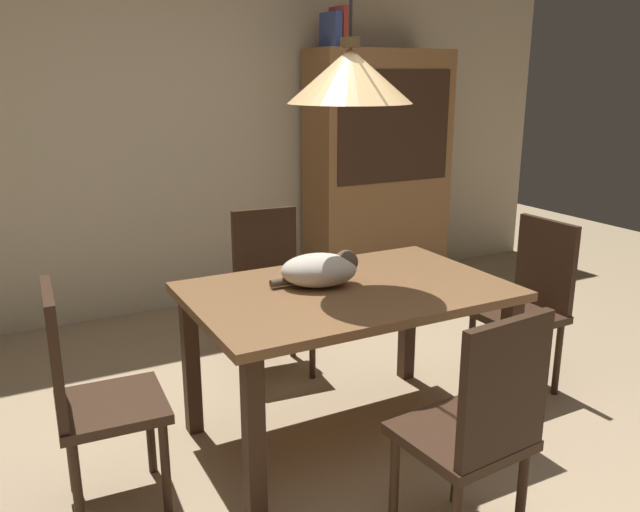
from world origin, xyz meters
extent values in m
plane|color=tan|center=(0.00, 0.00, 0.00)|extent=(10.00, 10.00, 0.00)
cube|color=beige|center=(0.00, 2.65, 1.45)|extent=(6.40, 0.10, 2.90)
cube|color=brown|center=(0.05, 0.45, 0.73)|extent=(1.40, 0.90, 0.04)
cube|color=#382316|center=(-0.57, 0.06, 0.35)|extent=(0.07, 0.07, 0.71)
cube|color=#382316|center=(0.67, 0.06, 0.35)|extent=(0.07, 0.07, 0.71)
cube|color=#382316|center=(-0.57, 0.84, 0.35)|extent=(0.07, 0.07, 0.71)
cube|color=#382316|center=(0.67, 0.84, 0.35)|extent=(0.07, 0.07, 0.71)
cube|color=#382316|center=(0.05, 1.25, 0.43)|extent=(0.43, 0.43, 0.04)
cube|color=#322014|center=(0.07, 1.43, 0.69)|extent=(0.38, 0.07, 0.48)
cylinder|color=#382316|center=(-0.12, 1.11, 0.21)|extent=(0.04, 0.04, 0.41)
cylinder|color=#382316|center=(0.20, 1.08, 0.21)|extent=(0.04, 0.04, 0.41)
cylinder|color=#382316|center=(-0.09, 1.42, 0.21)|extent=(0.04, 0.04, 0.41)
cylinder|color=#382316|center=(0.23, 1.40, 0.21)|extent=(0.04, 0.04, 0.41)
cube|color=#382316|center=(1.10, 0.45, 0.43)|extent=(0.41, 0.41, 0.04)
cube|color=#322014|center=(1.28, 0.45, 0.69)|extent=(0.04, 0.38, 0.48)
cylinder|color=#382316|center=(0.94, 0.61, 0.21)|extent=(0.04, 0.04, 0.41)
cylinder|color=#382316|center=(0.95, 0.29, 0.21)|extent=(0.04, 0.04, 0.41)
cylinder|color=#382316|center=(1.26, 0.61, 0.21)|extent=(0.04, 0.04, 0.41)
cylinder|color=#382316|center=(1.27, 0.29, 0.21)|extent=(0.04, 0.04, 0.41)
cube|color=#382316|center=(-1.00, 0.45, 0.43)|extent=(0.42, 0.42, 0.04)
cube|color=#322014|center=(-1.18, 0.46, 0.69)|extent=(0.06, 0.38, 0.48)
cylinder|color=#382316|center=(-0.85, 0.28, 0.21)|extent=(0.04, 0.04, 0.41)
cylinder|color=#382316|center=(-0.83, 0.60, 0.21)|extent=(0.04, 0.04, 0.41)
cylinder|color=#382316|center=(-1.16, 0.30, 0.21)|extent=(0.04, 0.04, 0.41)
cylinder|color=#382316|center=(-1.15, 0.62, 0.21)|extent=(0.04, 0.04, 0.41)
cube|color=#382316|center=(0.05, -0.35, 0.43)|extent=(0.43, 0.43, 0.04)
cube|color=#322014|center=(0.07, -0.53, 0.69)|extent=(0.38, 0.07, 0.48)
cylinder|color=#382316|center=(0.20, -0.18, 0.21)|extent=(0.04, 0.04, 0.41)
cylinder|color=#382316|center=(-0.12, -0.20, 0.21)|extent=(0.04, 0.04, 0.41)
cylinder|color=#382316|center=(0.23, -0.50, 0.21)|extent=(0.04, 0.04, 0.41)
ellipsoid|color=beige|center=(-0.05, 0.53, 0.82)|extent=(0.39, 0.32, 0.15)
sphere|color=brown|center=(0.08, 0.51, 0.85)|extent=(0.11, 0.11, 0.11)
cylinder|color=brown|center=(-0.17, 0.59, 0.78)|extent=(0.18, 0.04, 0.04)
cone|color=#E5B775|center=(0.05, 0.45, 1.66)|extent=(0.52, 0.52, 0.22)
cylinder|color=#513D23|center=(0.05, 0.45, 1.79)|extent=(0.08, 0.08, 0.04)
cube|color=olive|center=(1.41, 2.32, 0.93)|extent=(1.10, 0.44, 1.85)
cube|color=#382316|center=(1.41, 2.10, 1.29)|extent=(0.97, 0.01, 0.81)
cube|color=#382316|center=(1.41, 2.32, 0.04)|extent=(1.12, 0.45, 0.08)
cube|color=#384C93|center=(0.99, 2.32, 1.97)|extent=(0.06, 0.24, 0.24)
cube|color=#B73833|center=(1.05, 2.32, 1.99)|extent=(0.04, 0.22, 0.28)
camera|label=1|loc=(-1.33, -1.91, 1.66)|focal=36.27mm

